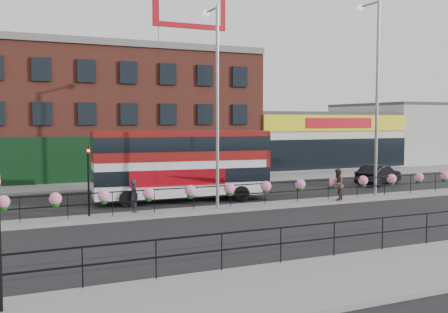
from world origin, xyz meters
name	(u,v)px	position (x,y,z in m)	size (l,w,h in m)	color
ground	(248,208)	(0.00, 0.00, 0.00)	(120.00, 120.00, 0.00)	black
south_pavement	(424,266)	(0.00, -12.00, 0.07)	(60.00, 4.00, 0.15)	gray
north_pavement	(173,182)	(0.00, 12.00, 0.07)	(60.00, 4.00, 0.15)	gray
median	(248,207)	(0.00, 0.00, 0.07)	(60.00, 1.60, 0.15)	gray
yellow_line_inner	(374,251)	(0.00, -9.70, 0.01)	(60.00, 0.10, 0.01)	gold
yellow_line_outer	(378,252)	(0.00, -9.88, 0.01)	(60.00, 0.10, 0.01)	gold
brick_building	(95,113)	(-4.00, 19.96, 5.13)	(25.00, 12.21, 10.30)	brown
supermarket	(301,139)	(16.00, 19.90, 2.65)	(15.00, 12.25, 5.30)	silver
warehouse_east	(414,133)	(30.75, 20.00, 3.15)	(14.50, 12.00, 6.30)	#A9A9A4
billboard	(190,9)	(2.50, 14.99, 13.18)	(6.00, 0.29, 4.40)	#B30814
median_railing	(248,188)	(0.00, 0.00, 1.05)	(30.04, 0.56, 1.23)	black
south_railing	(334,231)	(-2.00, -10.10, 0.96)	(20.04, 0.05, 1.12)	black
double_decker_bus	(182,158)	(-2.25, 3.66, 2.43)	(9.99, 3.39, 3.95)	silver
car	(378,175)	(12.87, 5.02, 0.71)	(4.54, 3.08, 1.42)	black
pedestrian_a	(134,196)	(-5.86, 0.47, 0.94)	(0.47, 0.63, 1.57)	black
pedestrian_b	(338,185)	(5.29, -0.45, 1.02)	(1.07, 1.06, 1.74)	#46332A
lamp_column_west	(215,89)	(-1.78, 0.11, 6.10)	(0.36, 1.76, 10.03)	gray
lamp_column_east	(374,80)	(8.46, 0.48, 6.86)	(0.41, 1.99, 11.33)	gray
traffic_light_median	(88,166)	(-8.00, 0.39, 2.47)	(0.15, 0.28, 3.65)	black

